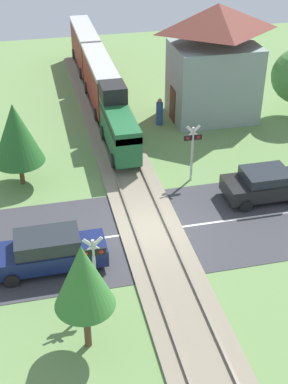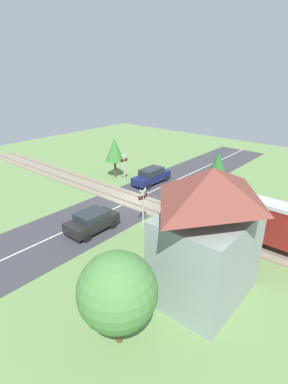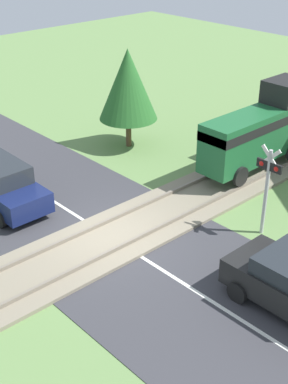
{
  "view_description": "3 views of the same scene",
  "coord_description": "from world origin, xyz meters",
  "px_view_note": "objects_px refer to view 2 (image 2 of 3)",
  "views": [
    {
      "loc": [
        -4.52,
        -18.32,
        14.14
      ],
      "look_at": [
        0.0,
        1.39,
        1.2
      ],
      "focal_mm": 50.0,
      "sensor_mm": 36.0,
      "label": 1
    },
    {
      "loc": [
        18.13,
        16.75,
        10.92
      ],
      "look_at": [
        0.0,
        1.39,
        1.2
      ],
      "focal_mm": 28.0,
      "sensor_mm": 36.0,
      "label": 2
    },
    {
      "loc": [
        11.28,
        -8.97,
        9.38
      ],
      "look_at": [
        0.0,
        1.39,
        1.2
      ],
      "focal_mm": 50.0,
      "sensor_mm": 36.0,
      "label": 3
    }
  ],
  "objects_px": {
    "pedestrian_by_station": "(226,250)",
    "car_far_side": "(92,221)",
    "crossing_signal_east_approach": "(143,203)",
    "crossing_signal_west_approach": "(124,164)",
    "car_near_crossing": "(151,176)",
    "station_building": "(207,237)"
  },
  "relations": [
    {
      "from": "crossing_signal_west_approach",
      "to": "pedestrian_by_station",
      "type": "xyz_separation_m",
      "value": [
        6.06,
        14.36,
        -1.19
      ]
    },
    {
      "from": "crossing_signal_west_approach",
      "to": "station_building",
      "type": "relative_size",
      "value": 0.44
    },
    {
      "from": "car_far_side",
      "to": "crossing_signal_west_approach",
      "type": "distance_m",
      "value": 10.41
    },
    {
      "from": "car_near_crossing",
      "to": "crossing_signal_west_approach",
      "type": "distance_m",
      "value": 3.05
    },
    {
      "from": "car_near_crossing",
      "to": "crossing_signal_west_approach",
      "type": "height_order",
      "value": "crossing_signal_west_approach"
    },
    {
      "from": "crossing_signal_west_approach",
      "to": "crossing_signal_east_approach",
      "type": "relative_size",
      "value": 1.0
    },
    {
      "from": "pedestrian_by_station",
      "to": "car_far_side",
      "type": "bearing_deg",
      "value": -72.66
    },
    {
      "from": "car_far_side",
      "to": "crossing_signal_west_approach",
      "type": "height_order",
      "value": "crossing_signal_west_approach"
    },
    {
      "from": "car_far_side",
      "to": "station_building",
      "type": "distance_m",
      "value": 9.86
    },
    {
      "from": "car_near_crossing",
      "to": "car_far_side",
      "type": "bearing_deg",
      "value": 15.44
    },
    {
      "from": "crossing_signal_east_approach",
      "to": "pedestrian_by_station",
      "type": "height_order",
      "value": "crossing_signal_east_approach"
    },
    {
      "from": "car_near_crossing",
      "to": "crossing_signal_west_approach",
      "type": "bearing_deg",
      "value": -57.48
    },
    {
      "from": "crossing_signal_west_approach",
      "to": "crossing_signal_east_approach",
      "type": "height_order",
      "value": "same"
    },
    {
      "from": "crossing_signal_east_approach",
      "to": "pedestrian_by_station",
      "type": "relative_size",
      "value": 1.81
    },
    {
      "from": "car_near_crossing",
      "to": "crossing_signal_east_approach",
      "type": "distance_m",
      "value": 9.26
    },
    {
      "from": "car_far_side",
      "to": "crossing_signal_east_approach",
      "type": "distance_m",
      "value": 3.93
    },
    {
      "from": "station_building",
      "to": "crossing_signal_west_approach",
      "type": "bearing_deg",
      "value": -122.76
    },
    {
      "from": "crossing_signal_east_approach",
      "to": "station_building",
      "type": "height_order",
      "value": "station_building"
    },
    {
      "from": "car_far_side",
      "to": "pedestrian_by_station",
      "type": "bearing_deg",
      "value": 107.34
    },
    {
      "from": "car_near_crossing",
      "to": "station_building",
      "type": "distance_m",
      "value": 16.76
    },
    {
      "from": "car_near_crossing",
      "to": "car_far_side",
      "type": "height_order",
      "value": "car_near_crossing"
    },
    {
      "from": "crossing_signal_east_approach",
      "to": "crossing_signal_west_approach",
      "type": "bearing_deg",
      "value": -128.07
    }
  ]
}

